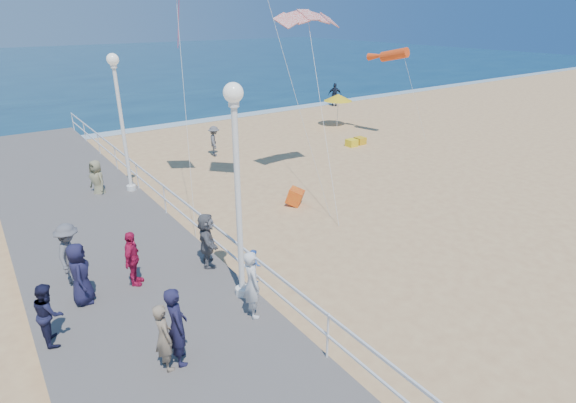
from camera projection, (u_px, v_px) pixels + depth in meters
ground at (387, 249)px, 14.53m from camera, size 160.00×160.00×0.00m
ocean at (44, 67)px, 63.34m from camera, size 160.00×90.00×0.05m
surf_line at (158, 127)px, 29.91m from camera, size 160.00×1.20×0.04m
boardwalk at (163, 332)px, 10.45m from camera, size 5.00×44.00×0.40m
railing at (252, 262)px, 11.35m from camera, size 0.05×42.00×0.55m
lamp_post_mid at (237, 174)px, 10.25m from camera, size 0.44×0.44×5.32m
lamp_post_far at (120, 110)px, 17.01m from camera, size 0.44×0.44×5.32m
woman_holding_toddler at (252, 284)px, 10.43m from camera, size 0.52×0.69×1.70m
toddler_held at (254, 265)px, 10.46m from camera, size 0.37×0.43×0.78m
spectator_0 at (177, 326)px, 8.99m from camera, size 0.51×0.70×1.76m
spectator_2 at (70, 253)px, 11.77m from camera, size 1.06×1.25×1.68m
spectator_3 at (132, 259)px, 11.66m from camera, size 0.81×0.95×1.53m
spectator_4 at (80, 274)px, 10.92m from camera, size 0.70×0.89×1.61m
spectator_5 at (207, 240)px, 12.57m from camera, size 0.94×1.55×1.59m
spectator_6 at (164, 337)px, 8.88m from camera, size 0.38×0.56×1.50m
spectator_7 at (49, 313)px, 9.64m from camera, size 0.59×0.73×1.43m
beach_walker_a at (214, 141)px, 23.72m from camera, size 0.98×1.18×1.59m
beach_walker_b at (335, 95)px, 36.35m from camera, size 1.07×1.10×1.84m
beach_walker_c at (98, 181)px, 17.86m from camera, size 0.79×0.98×1.74m
box_kite at (295, 198)px, 17.72m from camera, size 0.87×0.90×0.74m
beach_umbrella at (338, 98)px, 29.49m from camera, size 1.90×1.90×2.14m
beach_chair_left at (360, 141)px, 26.05m from camera, size 0.55×0.55×0.40m
beach_chair_right at (352, 143)px, 25.62m from camera, size 0.55×0.55×0.40m
kite_parafoil at (309, 15)px, 17.77m from camera, size 2.85×0.94×0.65m
kite_windsock at (394, 55)px, 25.55m from camera, size 1.04×2.86×1.12m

